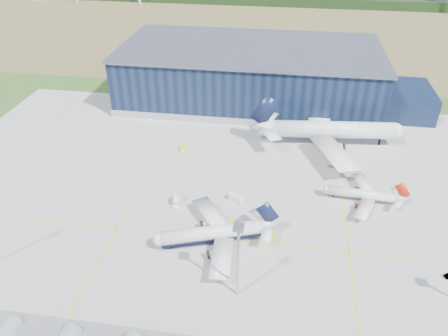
{
  "coord_description": "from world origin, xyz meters",
  "views": [
    {
      "loc": [
        18.42,
        -106.92,
        88.52
      ],
      "look_at": [
        -0.62,
        16.54,
        8.23
      ],
      "focal_mm": 35.0,
      "sensor_mm": 36.0,
      "label": 1
    }
  ],
  "objects_px": {
    "light_mast_center": "(238,250)",
    "airliner_widebody": "(334,122)",
    "airliner_navy": "(211,227)",
    "gse_van_b": "(236,198)",
    "gse_tug_a": "(270,236)",
    "gse_tug_b": "(231,225)",
    "gse_cart_b": "(151,121)",
    "gse_tug_c": "(183,148)",
    "hangar": "(256,76)",
    "airstair": "(178,200)",
    "airliner_red": "(362,190)"
  },
  "relations": [
    {
      "from": "airliner_navy",
      "to": "airstair",
      "type": "relative_size",
      "value": 8.6
    },
    {
      "from": "gse_tug_b",
      "to": "light_mast_center",
      "type": "bearing_deg",
      "value": -69.64
    },
    {
      "from": "gse_tug_a",
      "to": "airstair",
      "type": "height_order",
      "value": "airstair"
    },
    {
      "from": "gse_tug_b",
      "to": "gse_tug_a",
      "type": "bearing_deg",
      "value": -5.5
    },
    {
      "from": "airliner_navy",
      "to": "gse_tug_b",
      "type": "bearing_deg",
      "value": -137.97
    },
    {
      "from": "airliner_navy",
      "to": "gse_tug_a",
      "type": "height_order",
      "value": "airliner_navy"
    },
    {
      "from": "gse_tug_c",
      "to": "gse_van_b",
      "type": "bearing_deg",
      "value": -65.95
    },
    {
      "from": "airstair",
      "to": "gse_tug_c",
      "type": "bearing_deg",
      "value": 104.12
    },
    {
      "from": "airliner_red",
      "to": "airstair",
      "type": "xyz_separation_m",
      "value": [
        -59.94,
        -10.46,
        -3.18
      ]
    },
    {
      "from": "airliner_navy",
      "to": "gse_van_b",
      "type": "relative_size",
      "value": 7.1
    },
    {
      "from": "hangar",
      "to": "gse_tug_b",
      "type": "relative_size",
      "value": 50.19
    },
    {
      "from": "gse_cart_b",
      "to": "light_mast_center",
      "type": "bearing_deg",
      "value": -128.47
    },
    {
      "from": "airliner_navy",
      "to": "gse_tug_a",
      "type": "distance_m",
      "value": 18.58
    },
    {
      "from": "gse_van_b",
      "to": "gse_tug_a",
      "type": "bearing_deg",
      "value": -111.11
    },
    {
      "from": "light_mast_center",
      "to": "gse_van_b",
      "type": "bearing_deg",
      "value": 97.73
    },
    {
      "from": "airliner_red",
      "to": "gse_tug_c",
      "type": "relative_size",
      "value": 8.48
    },
    {
      "from": "gse_cart_b",
      "to": "airliner_widebody",
      "type": "bearing_deg",
      "value": -73.26
    },
    {
      "from": "airliner_navy",
      "to": "gse_van_b",
      "type": "bearing_deg",
      "value": -121.47
    },
    {
      "from": "hangar",
      "to": "gse_tug_a",
      "type": "distance_m",
      "value": 103.25
    },
    {
      "from": "hangar",
      "to": "gse_tug_b",
      "type": "xyz_separation_m",
      "value": [
        1.76,
        -98.52,
        -10.99
      ]
    },
    {
      "from": "airliner_widebody",
      "to": "gse_tug_b",
      "type": "relative_size",
      "value": 21.69
    },
    {
      "from": "airliner_navy",
      "to": "airliner_widebody",
      "type": "bearing_deg",
      "value": -139.24
    },
    {
      "from": "hangar",
      "to": "gse_tug_c",
      "type": "xyz_separation_m",
      "value": [
        -23.98,
        -54.25,
        -10.89
      ]
    },
    {
      "from": "gse_cart_b",
      "to": "gse_tug_b",
      "type": "bearing_deg",
      "value": -122.75
    },
    {
      "from": "light_mast_center",
      "to": "airliner_red",
      "type": "xyz_separation_m",
      "value": [
        35.58,
        45.77,
        -10.84
      ]
    },
    {
      "from": "light_mast_center",
      "to": "gse_tug_c",
      "type": "height_order",
      "value": "light_mast_center"
    },
    {
      "from": "airliner_navy",
      "to": "airliner_red",
      "type": "relative_size",
      "value": 1.35
    },
    {
      "from": "hangar",
      "to": "gse_cart_b",
      "type": "height_order",
      "value": "hangar"
    },
    {
      "from": "gse_tug_a",
      "to": "airliner_navy",
      "type": "bearing_deg",
      "value": -171.24
    },
    {
      "from": "hangar",
      "to": "airstair",
      "type": "xyz_separation_m",
      "value": [
        -17.18,
        -89.49,
        -10.2
      ]
    },
    {
      "from": "airliner_red",
      "to": "gse_van_b",
      "type": "height_order",
      "value": "airliner_red"
    },
    {
      "from": "gse_tug_a",
      "to": "gse_tug_c",
      "type": "height_order",
      "value": "gse_tug_c"
    },
    {
      "from": "airliner_widebody",
      "to": "gse_cart_b",
      "type": "height_order",
      "value": "airliner_widebody"
    },
    {
      "from": "gse_tug_b",
      "to": "gse_van_b",
      "type": "height_order",
      "value": "gse_van_b"
    },
    {
      "from": "light_mast_center",
      "to": "gse_cart_b",
      "type": "xyz_separation_m",
      "value": [
        -50.86,
        92.0,
        -14.85
      ]
    },
    {
      "from": "light_mast_center",
      "to": "airliner_widebody",
      "type": "bearing_deg",
      "value": 71.65
    },
    {
      "from": "light_mast_center",
      "to": "airliner_navy",
      "type": "relative_size",
      "value": 0.6
    },
    {
      "from": "light_mast_center",
      "to": "airstair",
      "type": "distance_m",
      "value": 45.14
    },
    {
      "from": "airstair",
      "to": "gse_van_b",
      "type": "bearing_deg",
      "value": 15.45
    },
    {
      "from": "light_mast_center",
      "to": "gse_tug_a",
      "type": "height_order",
      "value": "light_mast_center"
    },
    {
      "from": "airliner_widebody",
      "to": "airliner_navy",
      "type": "bearing_deg",
      "value": -125.91
    },
    {
      "from": "airliner_navy",
      "to": "gse_van_b",
      "type": "height_order",
      "value": "airliner_navy"
    },
    {
      "from": "airliner_red",
      "to": "gse_tug_a",
      "type": "distance_m",
      "value": 36.63
    },
    {
      "from": "light_mast_center",
      "to": "airliner_navy",
      "type": "xyz_separation_m",
      "value": [
        -9.93,
        18.0,
        -9.22
      ]
    },
    {
      "from": "airliner_navy",
      "to": "gse_tug_b",
      "type": "relative_size",
      "value": 13.19
    },
    {
      "from": "gse_tug_b",
      "to": "gse_tug_c",
      "type": "height_order",
      "value": "gse_tug_c"
    },
    {
      "from": "light_mast_center",
      "to": "airliner_widebody",
      "type": "distance_m",
      "value": 88.59
    },
    {
      "from": "light_mast_center",
      "to": "gse_tug_a",
      "type": "xyz_separation_m",
      "value": [
        7.05,
        23.13,
        -14.73
      ]
    },
    {
      "from": "gse_tug_c",
      "to": "airstair",
      "type": "relative_size",
      "value": 0.75
    },
    {
      "from": "hangar",
      "to": "gse_van_b",
      "type": "relative_size",
      "value": 27.01
    }
  ]
}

